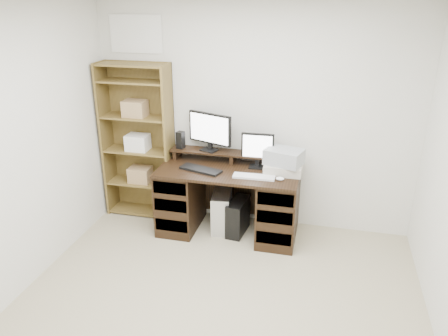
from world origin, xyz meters
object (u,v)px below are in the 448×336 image
at_px(tower_black, 238,217).
at_px(bookshelf, 139,140).
at_px(desk, 229,200).
at_px(monitor_small, 257,149).
at_px(printer, 283,168).
at_px(tower_silver, 222,210).
at_px(monitor_wide, 210,130).

xyz_separation_m(tower_black, bookshelf, (-1.22, 0.22, 0.72)).
xyz_separation_m(desk, monitor_small, (0.28, 0.14, 0.57)).
relative_size(printer, tower_black, 0.95).
height_order(desk, tower_silver, desk).
xyz_separation_m(printer, bookshelf, (-1.69, 0.16, 0.12)).
bearing_deg(desk, bookshelf, 169.21).
xyz_separation_m(desk, tower_silver, (-0.09, 0.05, -0.17)).
height_order(desk, printer, printer).
height_order(monitor_small, printer, monitor_small).
distance_m(tower_silver, tower_black, 0.21).
bearing_deg(desk, tower_black, -1.21).
bearing_deg(monitor_small, desk, -156.33).
distance_m(desk, printer, 0.71).
height_order(tower_silver, tower_black, tower_silver).
relative_size(monitor_wide, bookshelf, 0.28).
distance_m(tower_black, bookshelf, 1.44).
bearing_deg(tower_silver, printer, -7.78).
xyz_separation_m(monitor_wide, tower_black, (0.37, -0.21, -0.91)).
distance_m(desk, monitor_small, 0.65).
bearing_deg(tower_black, desk, -175.12).
distance_m(desk, monitor_wide, 0.79).
xyz_separation_m(desk, tower_black, (0.11, -0.00, -0.19)).
bearing_deg(monitor_wide, desk, -19.18).
xyz_separation_m(monitor_wide, monitor_small, (0.54, -0.08, -0.15)).
height_order(monitor_wide, monitor_small, monitor_wide).
xyz_separation_m(monitor_small, printer, (0.29, -0.08, -0.16)).
height_order(monitor_small, bookshelf, bookshelf).
height_order(monitor_wide, bookshelf, bookshelf).
bearing_deg(tower_silver, bookshelf, 163.48).
distance_m(desk, tower_silver, 0.20).
relative_size(monitor_wide, printer, 1.32).
bearing_deg(monitor_small, bookshelf, 174.69).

